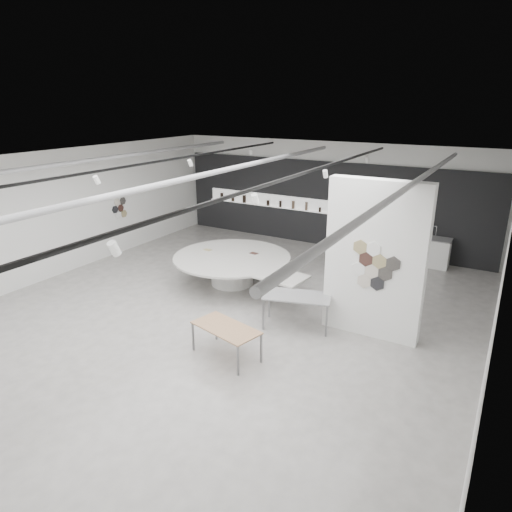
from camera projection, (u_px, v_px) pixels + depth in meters
The scene contains 7 objects.
room at pixel (215, 237), 10.89m from camera, with size 12.02×14.02×3.82m.
back_wall_display at pixel (324, 204), 16.74m from camera, with size 11.80×0.27×3.10m.
partition_column at pixel (375, 260), 10.10m from camera, with size 2.20×0.38×3.60m.
display_island at pixel (234, 266), 13.32m from camera, with size 4.53×3.77×0.88m.
sample_table_wood at pixel (226, 329), 9.50m from camera, with size 1.60×1.07×0.69m.
sample_table_stone at pixel (297, 298), 10.76m from camera, with size 1.73×1.20×0.81m.
kitchen_counter at pixel (423, 251), 14.98m from camera, with size 1.68×0.67×1.32m.
Camera 1 is at (5.98, -8.56, 5.16)m, focal length 32.00 mm.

